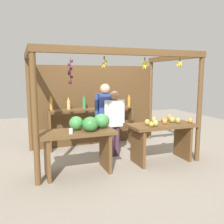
% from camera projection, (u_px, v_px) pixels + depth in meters
% --- Properties ---
extents(ground_plane, '(12.00, 12.00, 0.00)m').
position_uv_depth(ground_plane, '(109.00, 155.00, 5.61)').
color(ground_plane, gray).
rests_on(ground_plane, ground).
extents(market_stall, '(3.39, 2.13, 2.29)m').
position_uv_depth(market_stall, '(102.00, 95.00, 5.85)').
color(market_stall, brown).
rests_on(market_stall, ground).
extents(fruit_counter_left, '(1.38, 0.64, 1.09)m').
position_uv_depth(fruit_counter_left, '(83.00, 135.00, 4.52)').
color(fruit_counter_left, brown).
rests_on(fruit_counter_left, ground).
extents(fruit_counter_right, '(1.37, 0.64, 0.96)m').
position_uv_depth(fruit_counter_right, '(162.00, 133.00, 5.14)').
color(fruit_counter_right, brown).
rests_on(fruit_counter_right, ground).
extents(bottle_shelf_unit, '(2.17, 0.22, 1.35)m').
position_uv_depth(bottle_shelf_unit, '(92.00, 116.00, 6.13)').
color(bottle_shelf_unit, brown).
rests_on(bottle_shelf_unit, ground).
extents(vendor_man, '(0.48, 0.22, 1.63)m').
position_uv_depth(vendor_man, '(105.00, 113.00, 5.50)').
color(vendor_man, navy).
rests_on(vendor_man, ground).
extents(vendor_woman, '(0.48, 0.20, 1.47)m').
position_uv_depth(vendor_woman, '(115.00, 118.00, 5.44)').
color(vendor_woman, '#4C2F42').
rests_on(vendor_woman, ground).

